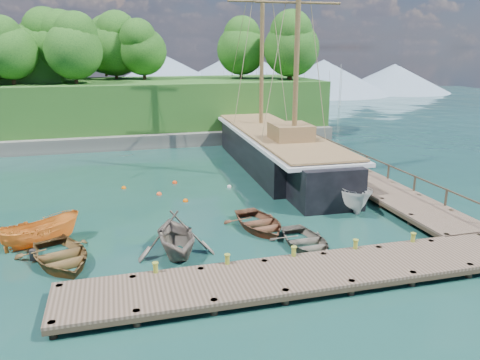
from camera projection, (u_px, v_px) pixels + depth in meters
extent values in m
plane|color=#16352F|center=(223.00, 231.00, 24.93)|extent=(160.00, 160.00, 0.00)
cube|color=#49392C|center=(306.00, 271.00, 19.25)|extent=(20.00, 3.20, 0.12)
cube|color=#32271D|center=(306.00, 275.00, 19.29)|extent=(20.00, 3.20, 0.20)
cylinder|color=#32271D|center=(53.00, 336.00, 15.74)|extent=(0.28, 0.28, 1.10)
cylinder|color=#32271D|center=(61.00, 298.00, 18.16)|extent=(0.28, 0.28, 1.10)
cylinder|color=#32271D|center=(478.00, 245.00, 23.03)|extent=(0.28, 0.28, 1.10)
cube|color=#49392C|center=(354.00, 174.00, 34.17)|extent=(3.20, 24.00, 0.12)
cube|color=#32271D|center=(354.00, 176.00, 34.22)|extent=(3.20, 24.00, 0.20)
cylinder|color=#32271D|center=(445.00, 244.00, 23.11)|extent=(0.28, 0.28, 1.10)
cylinder|color=#32271D|center=(282.00, 149.00, 44.84)|extent=(0.28, 0.28, 1.10)
cylinder|color=#32271D|center=(307.00, 147.00, 45.50)|extent=(0.28, 0.28, 1.10)
cylinder|color=olive|center=(157.00, 286.00, 19.19)|extent=(0.26, 0.26, 0.45)
cylinder|color=olive|center=(227.00, 277.00, 19.95)|extent=(0.26, 0.26, 0.45)
cylinder|color=olive|center=(293.00, 268.00, 20.70)|extent=(0.26, 0.26, 0.45)
cylinder|color=olive|center=(354.00, 261.00, 21.45)|extent=(0.26, 0.26, 0.45)
cylinder|color=olive|center=(411.00, 253.00, 22.20)|extent=(0.26, 0.26, 0.45)
imported|color=brown|center=(61.00, 263.00, 21.23)|extent=(4.79, 5.62, 0.99)
imported|color=#71655B|center=(176.00, 254.00, 22.16)|extent=(3.79, 4.34, 2.22)
imported|color=brown|center=(259.00, 229.00, 25.24)|extent=(3.63, 4.67, 0.89)
imported|color=#585247|center=(306.00, 247.00, 22.89)|extent=(3.00, 4.10, 0.83)
imported|color=orange|center=(42.00, 245.00, 23.21)|extent=(4.19, 2.93, 1.52)
imported|color=silver|center=(350.00, 207.00, 28.58)|extent=(2.78, 5.21, 1.91)
cube|color=black|center=(275.00, 155.00, 38.28)|extent=(6.01, 17.08, 3.52)
cube|color=black|center=(244.00, 133.00, 48.45)|extent=(3.18, 5.41, 3.16)
cube|color=black|center=(322.00, 189.00, 29.23)|extent=(3.98, 4.47, 3.34)
cube|color=silver|center=(276.00, 135.00, 37.82)|extent=(6.22, 22.39, 0.25)
cube|color=brown|center=(276.00, 132.00, 37.75)|extent=(5.72, 21.89, 0.12)
cube|color=brown|center=(291.00, 132.00, 34.19)|extent=(2.84, 3.08, 1.20)
cylinder|color=brown|center=(236.00, 98.00, 51.07)|extent=(0.45, 6.90, 1.69)
cylinder|color=brown|center=(262.00, 13.00, 39.27)|extent=(0.36, 0.36, 18.67)
cylinder|color=brown|center=(298.00, 16.00, 31.33)|extent=(0.36, 0.36, 17.18)
cylinder|color=#8C7A59|center=(244.00, 16.00, 45.42)|extent=(0.45, 12.90, 10.84)
sphere|color=silver|center=(64.00, 229.00, 25.22)|extent=(0.36, 0.36, 0.36)
sphere|color=#F25022|center=(159.00, 195.00, 31.07)|extent=(0.36, 0.36, 0.36)
sphere|color=#F55900|center=(185.00, 201.00, 29.70)|extent=(0.33, 0.33, 0.33)
sphere|color=silver|center=(229.00, 187.00, 32.74)|extent=(0.31, 0.31, 0.31)
sphere|color=#E06005|center=(124.00, 188.00, 32.45)|extent=(0.32, 0.32, 0.32)
sphere|color=red|center=(175.00, 183.00, 33.70)|extent=(0.36, 0.36, 0.36)
cube|color=#474744|center=(86.00, 143.00, 45.05)|extent=(50.00, 4.00, 1.40)
cube|color=#28511C|center=(86.00, 110.00, 49.97)|extent=(50.00, 14.00, 6.00)
cylinder|color=#382616|center=(13.00, 77.00, 44.44)|extent=(0.36, 0.36, 1.40)
sphere|color=#164116|center=(10.00, 53.00, 43.83)|extent=(5.02, 5.02, 5.02)
cylinder|color=#382616|center=(291.00, 73.00, 51.34)|extent=(0.36, 0.36, 1.40)
sphere|color=#164116|center=(291.00, 49.00, 50.63)|extent=(6.00, 6.00, 6.00)
cylinder|color=#382616|center=(144.00, 73.00, 51.69)|extent=(0.36, 0.36, 1.40)
sphere|color=#164116|center=(143.00, 52.00, 51.06)|extent=(5.13, 5.13, 5.13)
cylinder|color=#382616|center=(62.00, 75.00, 48.60)|extent=(0.36, 0.36, 1.40)
sphere|color=#164116|center=(59.00, 49.00, 47.90)|extent=(5.82, 5.82, 5.82)
cylinder|color=#382616|center=(116.00, 72.00, 52.93)|extent=(0.36, 0.36, 1.40)
sphere|color=#164116|center=(115.00, 48.00, 52.21)|extent=(6.05, 6.05, 6.05)
cylinder|color=#382616|center=(289.00, 73.00, 52.32)|extent=(0.36, 0.36, 1.40)
sphere|color=#164116|center=(289.00, 53.00, 51.72)|extent=(4.77, 4.77, 4.77)
cylinder|color=#382616|center=(76.00, 76.00, 45.62)|extent=(0.36, 0.36, 1.40)
sphere|color=#164116|center=(74.00, 51.00, 44.96)|extent=(5.47, 5.47, 5.47)
cylinder|color=#382616|center=(241.00, 72.00, 53.65)|extent=(0.36, 0.36, 1.40)
sphere|color=#164116|center=(241.00, 50.00, 52.99)|extent=(5.55, 5.55, 5.55)
cylinder|color=#382616|center=(69.00, 71.00, 55.66)|extent=(0.36, 0.36, 1.40)
sphere|color=#164116|center=(66.00, 48.00, 54.92)|extent=(6.25, 6.25, 6.25)
cylinder|color=#382616|center=(106.00, 71.00, 57.30)|extent=(0.36, 0.36, 1.40)
sphere|color=#164116|center=(104.00, 49.00, 56.60)|extent=(5.89, 5.89, 5.89)
cylinder|color=#382616|center=(45.00, 75.00, 48.93)|extent=(0.36, 0.36, 1.40)
sphere|color=#164116|center=(42.00, 48.00, 48.21)|extent=(6.08, 6.08, 6.08)
cone|color=#728CA5|center=(241.00, 73.00, 93.73)|extent=(36.00, 36.00, 9.00)
cone|color=#728CA5|center=(323.00, 77.00, 98.52)|extent=(28.00, 28.00, 7.00)
cone|color=#728CA5|center=(166.00, 77.00, 90.10)|extent=(32.00, 32.00, 8.00)
cone|color=#728CA5|center=(394.00, 78.00, 102.92)|extent=(24.00, 24.00, 6.00)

